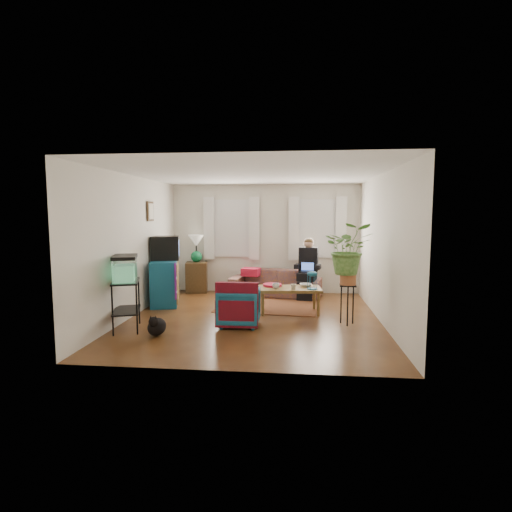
# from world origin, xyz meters

# --- Properties ---
(floor) EXTENTS (4.50, 5.00, 0.01)m
(floor) POSITION_xyz_m (0.00, 0.00, 0.00)
(floor) COLOR #4F2B14
(floor) RESTS_ON ground
(ceiling) EXTENTS (4.50, 5.00, 0.01)m
(ceiling) POSITION_xyz_m (0.00, 0.00, 2.60)
(ceiling) COLOR white
(ceiling) RESTS_ON wall_back
(wall_back) EXTENTS (4.50, 0.01, 2.60)m
(wall_back) POSITION_xyz_m (0.00, 2.50, 1.30)
(wall_back) COLOR silver
(wall_back) RESTS_ON floor
(wall_front) EXTENTS (4.50, 0.01, 2.60)m
(wall_front) POSITION_xyz_m (0.00, -2.50, 1.30)
(wall_front) COLOR silver
(wall_front) RESTS_ON floor
(wall_left) EXTENTS (0.01, 5.00, 2.60)m
(wall_left) POSITION_xyz_m (-2.25, 0.00, 1.30)
(wall_left) COLOR silver
(wall_left) RESTS_ON floor
(wall_right) EXTENTS (0.01, 5.00, 2.60)m
(wall_right) POSITION_xyz_m (2.25, 0.00, 1.30)
(wall_right) COLOR silver
(wall_right) RESTS_ON floor
(window_left) EXTENTS (1.08, 0.04, 1.38)m
(window_left) POSITION_xyz_m (-0.80, 2.48, 1.55)
(window_left) COLOR white
(window_left) RESTS_ON wall_back
(window_right) EXTENTS (1.08, 0.04, 1.38)m
(window_right) POSITION_xyz_m (1.25, 2.48, 1.55)
(window_right) COLOR white
(window_right) RESTS_ON wall_back
(curtains_left) EXTENTS (1.36, 0.06, 1.50)m
(curtains_left) POSITION_xyz_m (-0.80, 2.40, 1.55)
(curtains_left) COLOR white
(curtains_left) RESTS_ON wall_back
(curtains_right) EXTENTS (1.36, 0.06, 1.50)m
(curtains_right) POSITION_xyz_m (1.25, 2.40, 1.55)
(curtains_right) COLOR white
(curtains_right) RESTS_ON wall_back
(picture_frame) EXTENTS (0.04, 0.32, 0.40)m
(picture_frame) POSITION_xyz_m (-2.21, 0.85, 1.95)
(picture_frame) COLOR #3D2616
(picture_frame) RESTS_ON wall_left
(area_rug) EXTENTS (2.13, 1.77, 0.01)m
(area_rug) POSITION_xyz_m (0.20, 1.03, 0.01)
(area_rug) COLOR brown
(area_rug) RESTS_ON floor
(sofa) EXTENTS (2.18, 1.17, 0.81)m
(sofa) POSITION_xyz_m (0.29, 2.05, 0.40)
(sofa) COLOR brown
(sofa) RESTS_ON floor
(seated_person) EXTENTS (0.62, 0.72, 1.23)m
(seated_person) POSITION_xyz_m (1.02, 1.92, 0.62)
(seated_person) COLOR black
(seated_person) RESTS_ON sofa
(side_table) EXTENTS (0.58, 0.58, 0.73)m
(side_table) POSITION_xyz_m (-1.65, 2.32, 0.37)
(side_table) COLOR #372814
(side_table) RESTS_ON floor
(table_lamp) EXTENTS (0.43, 0.43, 0.67)m
(table_lamp) POSITION_xyz_m (-1.65, 2.32, 1.05)
(table_lamp) COLOR white
(table_lamp) RESTS_ON side_table
(dresser) EXTENTS (0.76, 1.13, 0.93)m
(dresser) POSITION_xyz_m (-1.99, 0.95, 0.47)
(dresser) COLOR #116168
(dresser) RESTS_ON floor
(crt_tv) EXTENTS (0.68, 0.64, 0.50)m
(crt_tv) POSITION_xyz_m (-2.00, 1.06, 1.18)
(crt_tv) COLOR black
(crt_tv) RESTS_ON dresser
(aquarium_stand) EXTENTS (0.62, 0.82, 0.81)m
(aquarium_stand) POSITION_xyz_m (-2.00, -0.94, 0.41)
(aquarium_stand) COLOR black
(aquarium_stand) RESTS_ON floor
(aquarium) EXTENTS (0.56, 0.75, 0.43)m
(aquarium) POSITION_xyz_m (-2.00, -0.94, 1.03)
(aquarium) COLOR #7FD899
(aquarium) RESTS_ON aquarium_stand
(black_cat) EXTENTS (0.30, 0.43, 0.35)m
(black_cat) POSITION_xyz_m (-1.39, -1.22, 0.18)
(black_cat) COLOR black
(black_cat) RESTS_ON floor
(armchair) EXTENTS (0.69, 0.64, 0.70)m
(armchair) POSITION_xyz_m (-0.20, -0.49, 0.35)
(armchair) COLOR #11576A
(armchair) RESTS_ON floor
(serape_throw) EXTENTS (0.70, 0.17, 0.58)m
(serape_throw) POSITION_xyz_m (-0.20, -0.76, 0.50)
(serape_throw) COLOR #9E0A0A
(serape_throw) RESTS_ON armchair
(coffee_table) EXTENTS (1.25, 0.77, 0.49)m
(coffee_table) POSITION_xyz_m (0.64, 0.47, 0.25)
(coffee_table) COLOR brown
(coffee_table) RESTS_ON floor
(cup_a) EXTENTS (0.15, 0.15, 0.11)m
(cup_a) POSITION_xyz_m (0.38, 0.33, 0.54)
(cup_a) COLOR white
(cup_a) RESTS_ON coffee_table
(cup_b) EXTENTS (0.12, 0.12, 0.10)m
(cup_b) POSITION_xyz_m (0.71, 0.28, 0.54)
(cup_b) COLOR beige
(cup_b) RESTS_ON coffee_table
(bowl) EXTENTS (0.26, 0.26, 0.06)m
(bowl) POSITION_xyz_m (0.95, 0.61, 0.52)
(bowl) COLOR white
(bowl) RESTS_ON coffee_table
(snack_tray) EXTENTS (0.40, 0.40, 0.04)m
(snack_tray) POSITION_xyz_m (0.30, 0.59, 0.51)
(snack_tray) COLOR #B21414
(snack_tray) RESTS_ON coffee_table
(birdcage) EXTENTS (0.21, 0.21, 0.35)m
(birdcage) POSITION_xyz_m (1.07, 0.35, 0.66)
(birdcage) COLOR #115B6B
(birdcage) RESTS_ON coffee_table
(plant_stand) EXTENTS (0.31, 0.31, 0.69)m
(plant_stand) POSITION_xyz_m (1.64, -0.25, 0.35)
(plant_stand) COLOR black
(plant_stand) RESTS_ON floor
(potted_plant) EXTENTS (0.84, 0.74, 0.88)m
(potted_plant) POSITION_xyz_m (1.64, -0.25, 1.17)
(potted_plant) COLOR #599947
(potted_plant) RESTS_ON plant_stand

